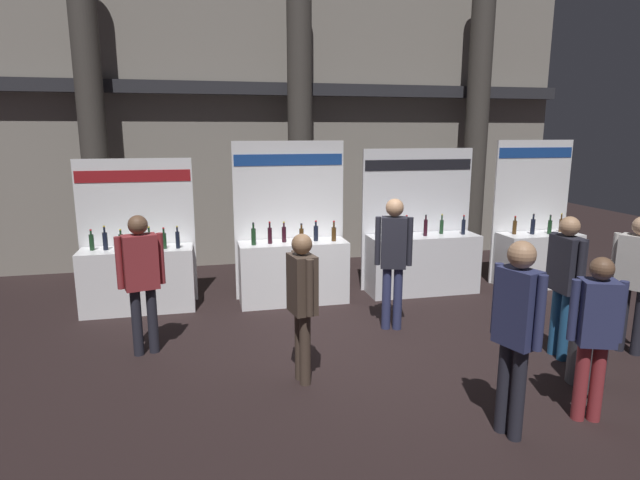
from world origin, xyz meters
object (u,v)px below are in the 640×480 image
trash_bin (588,353)px  visitor_1 (565,274)px  exhibitor_booth_3 (537,252)px  visitor_4 (302,296)px  visitor_3 (141,272)px  exhibitor_booth_0 (138,273)px  visitor_5 (516,323)px  visitor_2 (595,326)px  visitor_6 (637,272)px  visitor_7 (393,253)px  exhibitor_booth_1 (293,264)px  exhibitor_booth_2 (422,257)px

trash_bin → visitor_1: 0.98m
exhibitor_booth_3 → visitor_4: bearing=-150.4°
exhibitor_booth_3 → visitor_3: (-6.54, -1.56, 0.44)m
exhibitor_booth_0 → trash_bin: exhibitor_booth_0 is taller
exhibitor_booth_0 → visitor_5: 5.70m
visitor_2 → visitor_5: 0.89m
visitor_4 → visitor_6: visitor_6 is taller
trash_bin → visitor_4: size_ratio=0.42×
trash_bin → visitor_7: 2.62m
exhibitor_booth_3 → visitor_4: exhibitor_booth_3 is taller
visitor_7 → visitor_1: bearing=160.5°
exhibitor_booth_0 → visitor_5: exhibitor_booth_0 is taller
visitor_1 → exhibitor_booth_1: bearing=46.9°
exhibitor_booth_2 → visitor_5: 4.38m
visitor_3 → visitor_5: 4.27m
exhibitor_booth_0 → visitor_2: (4.53, -4.28, 0.36)m
visitor_4 → exhibitor_booth_2: bearing=-53.3°
visitor_1 → visitor_6: bearing=-92.7°
exhibitor_booth_1 → visitor_7: exhibitor_booth_1 is taller
visitor_4 → visitor_3: bearing=46.4°
visitor_5 → visitor_6: (2.49, 1.30, -0.04)m
visitor_2 → visitor_4: visitor_4 is taller
trash_bin → visitor_5: bearing=-153.0°
exhibitor_booth_2 → visitor_1: (0.56, -2.87, 0.44)m
visitor_1 → visitor_7: bearing=53.7°
visitor_1 → visitor_5: size_ratio=0.96×
visitor_1 → visitor_2: visitor_1 is taller
exhibitor_booth_1 → visitor_1: (2.81, -2.84, 0.43)m
visitor_3 → visitor_7: size_ratio=0.95×
trash_bin → visitor_3: 5.20m
trash_bin → visitor_1: visitor_1 is taller
exhibitor_booth_2 → visitor_7: exhibitor_booth_2 is taller
trash_bin → visitor_5: visitor_5 is taller
exhibitor_booth_2 → visitor_2: 4.19m
visitor_4 → trash_bin: bearing=-113.7°
exhibitor_booth_0 → visitor_7: bearing=-24.9°
visitor_2 → visitor_5: (-0.88, -0.07, 0.13)m
visitor_5 → exhibitor_booth_3: bearing=124.3°
exhibitor_booth_1 → visitor_7: (1.14, -1.51, 0.47)m
exhibitor_booth_3 → visitor_3: bearing=-166.6°
visitor_2 → visitor_4: bearing=171.2°
visitor_1 → visitor_7: (-1.67, 1.33, 0.04)m
exhibitor_booth_0 → exhibitor_booth_2: exhibitor_booth_2 is taller
exhibitor_booth_2 → trash_bin: bearing=-83.3°
trash_bin → visitor_7: bearing=127.4°
exhibitor_booth_2 → visitor_7: bearing=-125.7°
visitor_6 → visitor_7: bearing=30.5°
exhibitor_booth_3 → visitor_7: size_ratio=1.40×
exhibitor_booth_2 → visitor_1: exhibitor_booth_2 is taller
exhibitor_booth_3 → exhibitor_booth_0: bearing=178.3°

